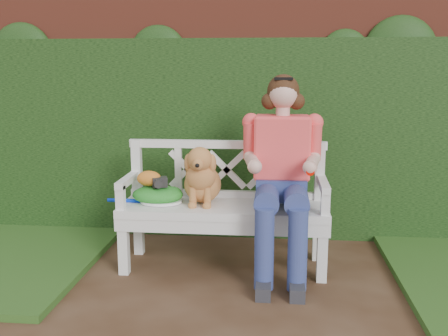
{
  "coord_description": "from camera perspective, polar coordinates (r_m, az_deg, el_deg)",
  "views": [
    {
      "loc": [
        0.24,
        -2.79,
        1.47
      ],
      "look_at": [
        -0.12,
        0.9,
        0.75
      ],
      "focal_mm": 42.0,
      "sensor_mm": 36.0,
      "label": 1
    }
  ],
  "objects": [
    {
      "name": "ground",
      "position": [
        3.16,
        0.58,
        -16.72
      ],
      "size": [
        60.0,
        60.0,
        0.0
      ],
      "primitive_type": "plane",
      "color": "#372011"
    },
    {
      "name": "brick_wall",
      "position": [
        4.71,
        2.67,
        6.47
      ],
      "size": [
        10.0,
        0.3,
        2.2
      ],
      "primitive_type": "cube",
      "color": "brown",
      "rests_on": "ground"
    },
    {
      "name": "ivy_hedge",
      "position": [
        4.52,
        2.5,
        3.09
      ],
      "size": [
        10.0,
        0.18,
        1.7
      ],
      "primitive_type": "cube",
      "color": "#345E22",
      "rests_on": "ground"
    },
    {
      "name": "garden_bench",
      "position": [
        3.9,
        -0.0,
        -7.37
      ],
      "size": [
        1.64,
        0.79,
        0.48
      ],
      "primitive_type": null,
      "rotation": [
        0.0,
        0.0,
        -0.12
      ],
      "color": "white",
      "rests_on": "ground"
    },
    {
      "name": "seated_woman",
      "position": [
        3.75,
        6.28,
        -0.93
      ],
      "size": [
        0.69,
        0.86,
        1.4
      ],
      "primitive_type": null,
      "rotation": [
        0.0,
        0.0,
        0.13
      ],
      "color": "#D63262",
      "rests_on": "ground"
    },
    {
      "name": "dog",
      "position": [
        3.82,
        -2.41,
        -0.65
      ],
      "size": [
        0.36,
        0.44,
        0.44
      ],
      "primitive_type": null,
      "rotation": [
        0.0,
        0.0,
        0.18
      ],
      "color": "olive",
      "rests_on": "garden_bench"
    },
    {
      "name": "tennis_racket",
      "position": [
        3.89,
        -7.27,
        -3.62
      ],
      "size": [
        0.62,
        0.37,
        0.03
      ],
      "primitive_type": null,
      "rotation": [
        0.0,
        0.0,
        0.24
      ],
      "color": "white",
      "rests_on": "garden_bench"
    },
    {
      "name": "green_bag",
      "position": [
        3.89,
        -7.24,
        -2.85
      ],
      "size": [
        0.45,
        0.39,
        0.13
      ],
      "primitive_type": null,
      "rotation": [
        0.0,
        0.0,
        0.31
      ],
      "color": "#25692F",
      "rests_on": "garden_bench"
    },
    {
      "name": "camera_item",
      "position": [
        3.84,
        -7.01,
        -1.51
      ],
      "size": [
        0.13,
        0.11,
        0.07
      ],
      "primitive_type": "cube",
      "rotation": [
        0.0,
        0.0,
        0.31
      ],
      "color": "black",
      "rests_on": "green_bag"
    },
    {
      "name": "baseball_glove",
      "position": [
        3.87,
        -8.16,
        -1.12
      ],
      "size": [
        0.19,
        0.15,
        0.11
      ],
      "primitive_type": "ellipsoid",
      "rotation": [
        0.0,
        0.0,
        0.1
      ],
      "color": "#C26B20",
      "rests_on": "green_bag"
    }
  ]
}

